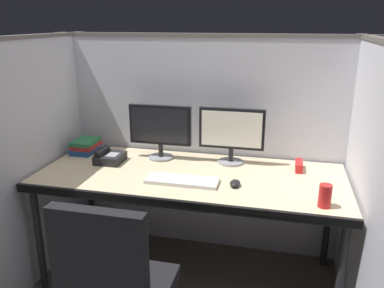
{
  "coord_description": "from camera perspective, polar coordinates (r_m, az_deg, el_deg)",
  "views": [
    {
      "loc": [
        0.54,
        -1.91,
        1.66
      ],
      "look_at": [
        0.0,
        0.35,
        0.92
      ],
      "focal_mm": 36.61,
      "sensor_mm": 36.0,
      "label": 1
    }
  ],
  "objects": [
    {
      "name": "keyboard_main",
      "position": [
        2.32,
        -1.45,
        -5.37
      ],
      "size": [
        0.43,
        0.15,
        0.02
      ],
      "primitive_type": "cube",
      "color": "silver",
      "rests_on": "desk"
    },
    {
      "name": "red_stapler",
      "position": [
        2.6,
        15.31,
        -3.07
      ],
      "size": [
        0.04,
        0.15,
        0.06
      ],
      "primitive_type": "cube",
      "color": "red",
      "rests_on": "desk"
    },
    {
      "name": "cubicle_partition_right",
      "position": [
        2.33,
        23.8,
        -5.88
      ],
      "size": [
        0.06,
        1.41,
        1.57
      ],
      "color": "silver",
      "rests_on": "ground"
    },
    {
      "name": "desk",
      "position": [
        2.46,
        -0.34,
        -5.53
      ],
      "size": [
        1.9,
        0.8,
        0.74
      ],
      "color": "beige",
      "rests_on": "ground"
    },
    {
      "name": "cubicle_partition_left",
      "position": [
        2.75,
        -21.42,
        -2.06
      ],
      "size": [
        0.06,
        1.41,
        1.57
      ],
      "color": "silver",
      "rests_on": "ground"
    },
    {
      "name": "cubicle_partition_rear",
      "position": [
        2.84,
        1.84,
        -0.16
      ],
      "size": [
        2.21,
        0.06,
        1.57
      ],
      "color": "silver",
      "rests_on": "ground"
    },
    {
      "name": "book_stack",
      "position": [
        2.93,
        -15.22,
        -0.3
      ],
      "size": [
        0.16,
        0.21,
        0.1
      ],
      "color": "#1E478C",
      "rests_on": "desk"
    },
    {
      "name": "soda_can",
      "position": [
        2.12,
        18.81,
        -7.17
      ],
      "size": [
        0.07,
        0.07,
        0.12
      ],
      "primitive_type": "cylinder",
      "color": "red",
      "rests_on": "desk"
    },
    {
      "name": "computer_mouse",
      "position": [
        2.28,
        6.28,
        -5.71
      ],
      "size": [
        0.06,
        0.1,
        0.04
      ],
      "color": "black",
      "rests_on": "desk"
    },
    {
      "name": "monitor_left",
      "position": [
        2.67,
        -4.66,
        2.3
      ],
      "size": [
        0.43,
        0.17,
        0.37
      ],
      "color": "gray",
      "rests_on": "desk"
    },
    {
      "name": "desk_phone",
      "position": [
        2.7,
        -11.96,
        -1.89
      ],
      "size": [
        0.17,
        0.19,
        0.09
      ],
      "color": "black",
      "rests_on": "desk"
    },
    {
      "name": "monitor_right",
      "position": [
        2.58,
        5.78,
        1.74
      ],
      "size": [
        0.43,
        0.17,
        0.37
      ],
      "color": "gray",
      "rests_on": "desk"
    }
  ]
}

